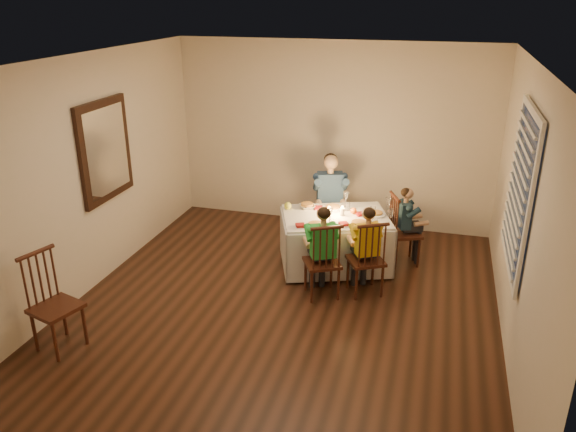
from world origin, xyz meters
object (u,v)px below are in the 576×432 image
(chair_adult, at_px, (329,241))
(serving_bowl, at_px, (307,207))
(chair_extra, at_px, (63,347))
(child_teal, at_px, (402,262))
(chair_end, at_px, (402,262))
(chair_near_right, at_px, (364,292))
(child_yellow, at_px, (364,292))
(chair_near_left, at_px, (321,295))
(dining_table, at_px, (335,230))
(adult, at_px, (329,241))
(child_green, at_px, (321,295))

(chair_adult, relative_size, serving_bowl, 4.71)
(chair_extra, bearing_deg, child_teal, -30.73)
(chair_end, xyz_separation_m, serving_bowl, (-1.21, -0.17, 0.69))
(child_teal, bearing_deg, chair_near_right, 135.52)
(child_yellow, bearing_deg, chair_end, -140.66)
(chair_extra, bearing_deg, serving_bowl, -18.01)
(child_teal, relative_size, serving_bowl, 5.14)
(chair_adult, relative_size, chair_near_left, 1.00)
(dining_table, xyz_separation_m, adult, (-0.21, 0.70, -0.48))
(chair_extra, relative_size, serving_bowl, 5.09)
(chair_end, bearing_deg, dining_table, 88.65)
(dining_table, distance_m, child_green, 0.90)
(chair_near_right, height_order, child_yellow, child_yellow)
(child_green, bearing_deg, child_teal, -154.53)
(chair_end, bearing_deg, serving_bowl, 75.44)
(dining_table, relative_size, serving_bowl, 7.92)
(chair_end, bearing_deg, adult, 47.13)
(chair_adult, bearing_deg, child_green, -99.44)
(chair_near_left, xyz_separation_m, chair_near_right, (0.46, 0.19, 0.00))
(child_green, distance_m, child_teal, 1.35)
(chair_extra, bearing_deg, chair_adult, -15.35)
(chair_adult, height_order, child_teal, child_teal)
(child_green, height_order, child_teal, child_green)
(chair_extra, distance_m, child_teal, 4.06)
(chair_end, bearing_deg, chair_near_right, 135.52)
(child_yellow, bearing_deg, chair_adult, -90.75)
(child_teal, distance_m, serving_bowl, 1.40)
(adult, relative_size, child_yellow, 1.18)
(chair_end, xyz_separation_m, adult, (-1.03, 0.38, 0.00))
(dining_table, relative_size, child_green, 1.43)
(chair_end, height_order, child_green, child_green)
(chair_end, xyz_separation_m, child_yellow, (-0.36, -0.89, 0.00))
(chair_end, relative_size, child_green, 0.85)
(adult, bearing_deg, chair_near_right, -80.00)
(child_green, bearing_deg, chair_near_left, -27.48)
(chair_extra, relative_size, adult, 0.80)
(chair_near_left, height_order, serving_bowl, serving_bowl)
(chair_adult, bearing_deg, chair_near_right, -80.00)
(child_yellow, xyz_separation_m, child_teal, (0.36, 0.89, 0.00))
(chair_extra, bearing_deg, chair_end, -30.73)
(adult, xyz_separation_m, child_teal, (1.03, -0.38, 0.00))
(chair_near_left, relative_size, child_green, 0.85)
(dining_table, height_order, chair_end, dining_table)
(dining_table, relative_size, adult, 1.24)
(chair_near_right, bearing_deg, dining_table, -79.83)
(dining_table, distance_m, serving_bowl, 0.47)
(dining_table, distance_m, chair_end, 1.00)
(child_yellow, distance_m, child_teal, 0.96)
(chair_adult, relative_size, adult, 0.74)
(chair_end, distance_m, child_teal, 0.00)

